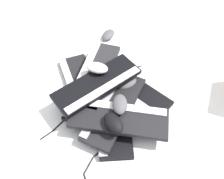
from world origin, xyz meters
TOP-DOWN VIEW (x-y plane):
  - ground_plane at (0.00, 0.00)m, footprint 3.20×3.20m
  - keyboard_0 at (0.19, -0.04)m, footprint 0.46×0.23m
  - keyboard_1 at (0.01, 0.03)m, footprint 0.37×0.45m
  - keyboard_2 at (0.03, -0.23)m, footprint 0.46×0.34m
  - keyboard_3 at (0.05, -0.17)m, footprint 0.45×0.20m
  - keyboard_4 at (-0.01, -0.16)m, footprint 0.46×0.21m
  - keyboard_5 at (0.08, -0.13)m, footprint 0.42×0.41m
  - keyboard_6 at (0.16, -0.04)m, footprint 0.46×0.27m
  - keyboard_7 at (0.24, -0.01)m, footprint 0.16×0.44m
  - mouse_0 at (0.19, -0.01)m, footprint 0.12×0.08m
  - mouse_1 at (0.01, -0.14)m, footprint 0.08×0.12m
  - mouse_2 at (-0.39, -0.15)m, footprint 0.13×0.10m
  - mouse_3 at (0.01, 0.01)m, footprint 0.12×0.13m
  - mouse_4 at (0.28, -0.02)m, footprint 0.13×0.12m
  - cable_0 at (0.06, -0.18)m, footprint 0.53×0.43m

SIDE VIEW (x-z plane):
  - ground_plane at x=0.00m, z-range 0.00..0.00m
  - cable_0 at x=0.06m, z-range 0.00..0.01m
  - keyboard_0 at x=0.19m, z-range 0.00..0.03m
  - keyboard_1 at x=0.01m, z-range 0.00..0.03m
  - keyboard_2 at x=0.03m, z-range 0.00..0.03m
  - mouse_2 at x=-0.39m, z-range 0.00..0.04m
  - keyboard_3 at x=0.05m, z-range 0.03..0.06m
  - keyboard_6 at x=0.16m, z-range 0.03..0.06m
  - mouse_3 at x=0.01m, z-range 0.03..0.07m
  - keyboard_4 at x=-0.01m, z-range 0.06..0.09m
  - keyboard_7 at x=0.24m, z-range 0.06..0.09m
  - keyboard_5 at x=0.08m, z-range 0.09..0.12m
  - mouse_0 at x=0.19m, z-range 0.09..0.13m
  - mouse_4 at x=0.28m, z-range 0.09..0.13m
  - mouse_1 at x=0.01m, z-range 0.12..0.16m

